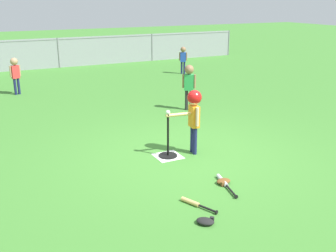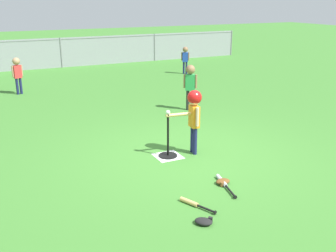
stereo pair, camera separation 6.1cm
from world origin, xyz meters
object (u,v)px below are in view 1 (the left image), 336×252
at_px(fielder_deep_left, 15,71).
at_px(fielder_deep_right, 189,81).
at_px(fielder_deep_center, 183,56).
at_px(spare_bat_silver, 224,182).
at_px(batting_tee, 168,149).
at_px(baseball_on_tee, 168,112).
at_px(glove_near_bats, 223,181).
at_px(batter_child, 194,109).
at_px(spare_bat_wood, 194,203).
at_px(glove_by_plate, 206,221).

height_order(fielder_deep_left, fielder_deep_right, fielder_deep_right).
bearing_deg(fielder_deep_center, spare_bat_silver, -114.97).
relative_size(batting_tee, baseball_on_tee, 10.18).
distance_m(baseball_on_tee, fielder_deep_center, 7.86).
height_order(baseball_on_tee, glove_near_bats, baseball_on_tee).
relative_size(fielder_deep_center, fielder_deep_right, 0.88).
xyz_separation_m(baseball_on_tee, batter_child, (0.46, -0.06, 0.01)).
relative_size(batter_child, glove_near_bats, 4.99).
relative_size(baseball_on_tee, glove_near_bats, 0.33).
bearing_deg(spare_bat_wood, batter_child, 60.24).
distance_m(baseball_on_tee, glove_near_bats, 1.53).
bearing_deg(baseball_on_tee, fielder_deep_right, 53.65).
bearing_deg(fielder_deep_left, glove_near_bats, -74.98).
xyz_separation_m(batting_tee, fielder_deep_left, (-1.72, 6.05, 0.54)).
bearing_deg(fielder_deep_center, batter_child, -117.53).
bearing_deg(batter_child, spare_bat_silver, -99.68).
height_order(baseball_on_tee, fielder_deep_left, fielder_deep_left).
bearing_deg(glove_by_plate, batting_tee, 75.13).
distance_m(fielder_deep_center, fielder_deep_left, 5.78).
xyz_separation_m(baseball_on_tee, spare_bat_wood, (-0.46, -1.68, -0.76)).
bearing_deg(fielder_deep_center, glove_near_bats, -115.00).
bearing_deg(fielder_deep_center, fielder_deep_left, -172.97).
distance_m(fielder_deep_right, spare_bat_silver, 4.14).
bearing_deg(fielder_deep_left, fielder_deep_center, 7.03).
relative_size(batting_tee, batter_child, 0.67).
relative_size(fielder_deep_left, spare_bat_wood, 1.92).
relative_size(fielder_deep_left, glove_near_bats, 4.57).
bearing_deg(spare_bat_wood, glove_by_plate, -102.83).
relative_size(batting_tee, fielder_deep_center, 0.78).
relative_size(fielder_deep_right, glove_near_bats, 4.86).
bearing_deg(glove_near_bats, batter_child, 80.47).
distance_m(batter_child, spare_bat_wood, 2.02).
bearing_deg(spare_bat_silver, fielder_deep_right, 67.69).
distance_m(fielder_deep_left, fielder_deep_right, 5.04).
relative_size(baseball_on_tee, spare_bat_silver, 0.11).
relative_size(fielder_deep_center, fielder_deep_left, 0.93).
xyz_separation_m(baseball_on_tee, spare_bat_silver, (0.24, -1.34, -0.76)).
distance_m(fielder_deep_left, spare_bat_silver, 7.68).
distance_m(fielder_deep_left, glove_by_plate, 8.29).
relative_size(fielder_deep_right, glove_by_plate, 4.09).
distance_m(baseball_on_tee, spare_bat_silver, 1.56).
bearing_deg(batting_tee, fielder_deep_right, 53.65).
bearing_deg(fielder_deep_center, glove_by_plate, -117.27).
xyz_separation_m(batting_tee, batter_child, (0.46, -0.06, 0.68)).
bearing_deg(spare_bat_silver, glove_by_plate, -135.77).
bearing_deg(batting_tee, spare_bat_silver, -79.65).
xyz_separation_m(fielder_deep_center, spare_bat_silver, (-3.77, -8.10, -0.59)).
xyz_separation_m(fielder_deep_center, glove_near_bats, (-3.76, -8.07, -0.59)).
height_order(baseball_on_tee, spare_bat_wood, baseball_on_tee).
bearing_deg(glove_by_plate, fielder_deep_center, 62.73).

